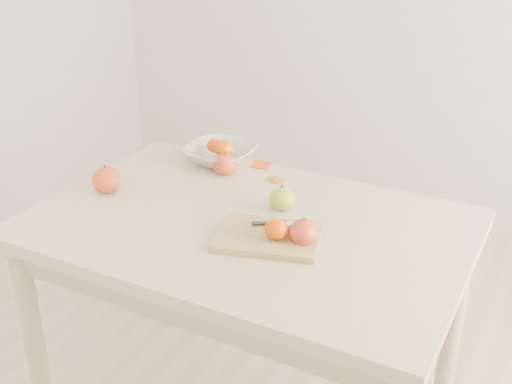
% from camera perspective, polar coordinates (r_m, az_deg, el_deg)
% --- Properties ---
extents(table, '(1.20, 0.80, 0.75)m').
position_cam_1_polar(table, '(1.84, -0.73, -5.36)').
color(table, beige).
rests_on(table, ground).
extents(cutting_board, '(0.31, 0.26, 0.02)m').
position_cam_1_polar(cutting_board, '(1.69, 1.05, -4.03)').
color(cutting_board, tan).
rests_on(cutting_board, table).
extents(board_tangerine, '(0.06, 0.06, 0.05)m').
position_cam_1_polar(board_tangerine, '(1.65, 1.83, -3.32)').
color(board_tangerine, '#DB5407').
rests_on(board_tangerine, cutting_board).
extents(fruit_bowl, '(0.23, 0.23, 0.06)m').
position_cam_1_polar(fruit_bowl, '(2.17, -3.26, 3.35)').
color(fruit_bowl, silver).
rests_on(fruit_bowl, table).
extents(bowl_tangerine_near, '(0.06, 0.06, 0.05)m').
position_cam_1_polar(bowl_tangerine_near, '(2.18, -3.70, 4.15)').
color(bowl_tangerine_near, '#E84508').
rests_on(bowl_tangerine_near, fruit_bowl).
extents(bowl_tangerine_far, '(0.07, 0.07, 0.06)m').
position_cam_1_polar(bowl_tangerine_far, '(2.13, -2.79, 3.82)').
color(bowl_tangerine_far, '#D25807').
rests_on(bowl_tangerine_far, fruit_bowl).
extents(orange_peel_a, '(0.06, 0.05, 0.01)m').
position_cam_1_polar(orange_peel_a, '(2.14, 0.45, 2.32)').
color(orange_peel_a, '#DD4C0F').
rests_on(orange_peel_a, table).
extents(orange_peel_b, '(0.06, 0.05, 0.01)m').
position_cam_1_polar(orange_peel_b, '(2.04, 1.80, 1.06)').
color(orange_peel_b, orange).
rests_on(orange_peel_b, table).
extents(paring_knife, '(0.16, 0.09, 0.01)m').
position_cam_1_polar(paring_knife, '(1.72, 3.50, -2.90)').
color(paring_knife, white).
rests_on(paring_knife, cutting_board).
extents(apple_green, '(0.08, 0.08, 0.07)m').
position_cam_1_polar(apple_green, '(1.84, 2.30, -0.58)').
color(apple_green, '#588A14').
rests_on(apple_green, table).
extents(apple_red_b, '(0.09, 0.09, 0.08)m').
position_cam_1_polar(apple_red_b, '(2.00, -13.15, 1.08)').
color(apple_red_b, maroon).
rests_on(apple_red_b, table).
extents(apple_red_e, '(0.08, 0.08, 0.07)m').
position_cam_1_polar(apple_red_e, '(1.66, 4.26, -3.62)').
color(apple_red_e, maroon).
rests_on(apple_red_e, table).
extents(apple_red_a, '(0.08, 0.08, 0.07)m').
position_cam_1_polar(apple_red_a, '(2.08, -2.79, 2.51)').
color(apple_red_a, '#9F271B').
rests_on(apple_red_a, table).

